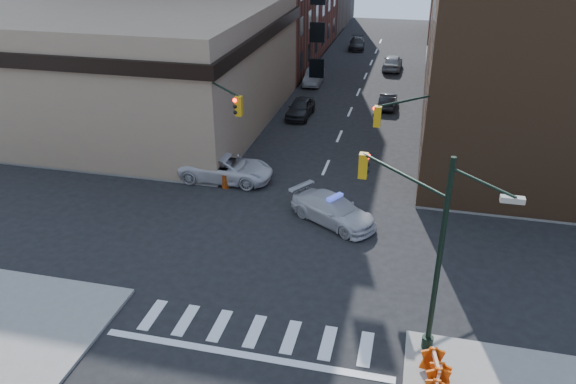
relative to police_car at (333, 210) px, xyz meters
The scene contains 25 objects.
ground 3.37m from the police_car, 119.74° to the right, with size 140.00×140.00×0.00m, color black.
sidewalk_nw 38.74m from the police_car, 129.49° to the left, with size 34.00×54.50×0.15m, color gray.
bank_building 23.40m from the police_car, 143.78° to the left, with size 22.00×22.00×9.00m, color #8C765C.
commercial_row_ne 23.54m from the police_car, 59.94° to the left, with size 14.00×34.00×14.00m, color #503420.
signal_pole_se 10.22m from the police_car, 62.26° to the right, with size 5.40×5.27×8.00m.
signal_pole_nw 8.66m from the police_car, 161.65° to the left, with size 3.58×3.67×8.00m.
signal_pole_ne 6.07m from the police_car, 30.70° to the left, with size 3.67×3.58×8.00m.
tree_ne_near 24.03m from the police_car, 75.77° to the left, with size 3.00×3.00×4.85m.
tree_ne_far 31.81m from the police_car, 79.33° to the left, with size 3.00×3.00×4.85m.
police_car is the anchor object (origin of this frame).
pickup 8.35m from the police_car, 152.85° to the left, with size 2.71×5.87×1.63m, color silver.
parked_car_wnear 17.82m from the police_car, 107.95° to the left, with size 1.79×4.45×1.52m, color black.
parked_car_wfar 27.65m from the police_car, 103.11° to the left, with size 1.55×4.45×1.47m, color gray.
parked_car_wdeep 44.03m from the police_car, 95.38° to the left, with size 1.87×4.61×1.34m, color black.
parked_car_enear 21.09m from the police_car, 86.24° to the left, with size 1.36×3.89×1.28m, color black.
parked_car_efar 34.50m from the police_car, 88.56° to the left, with size 1.91×4.75×1.62m, color gray.
pedestrian_a 12.47m from the police_car, 165.39° to the left, with size 0.71×0.46×1.93m, color black.
pedestrian_b 13.53m from the police_car, 155.61° to the left, with size 0.77×0.60×1.58m, color black.
pedestrian_c 15.44m from the police_car, 161.36° to the left, with size 1.09×0.46×1.86m, color black.
barrel_road 1.64m from the police_car, 132.42° to the left, with size 0.57×0.57×1.03m, color red.
barrel_bank 7.65m from the police_car, 158.94° to the left, with size 0.50×0.50×0.89m, color #EC490B.
barricade_se_a 12.13m from the police_car, 63.46° to the right, with size 1.33×0.67×1.00m, color #C45009, non-canonical shape.
barricade_se_c 12.63m from the police_car, 64.00° to the right, with size 1.18×0.59×0.89m, color #D9570A, non-canonical shape.
barricade_nw_a 10.17m from the police_car, 155.96° to the left, with size 1.16×0.58×0.87m, color #E25C0A, non-canonical shape.
barricade_nw_b 14.06m from the police_car, 165.77° to the left, with size 1.35×0.67×1.01m, color #C53409, non-canonical shape.
Camera 1 is at (5.43, -23.85, 15.25)m, focal length 35.00 mm.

